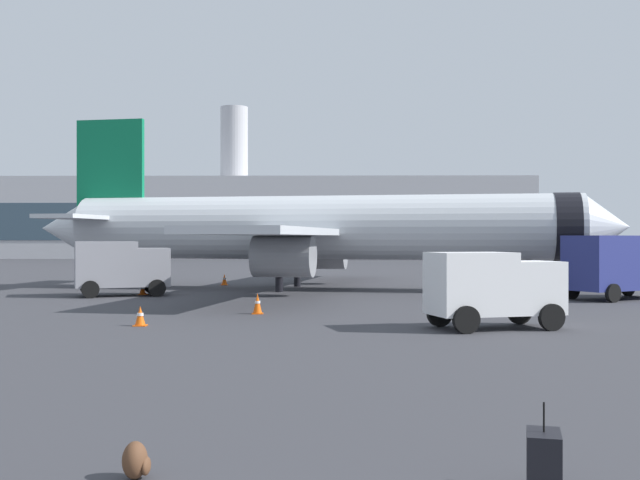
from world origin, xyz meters
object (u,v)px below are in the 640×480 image
safety_cone_near (258,304)px  safety_cone_mid (224,280)px  airplane_at_gate (318,228)px  traveller_backpack (136,461)px  cargo_van (493,286)px  fuel_truck (620,264)px  rolling_suitcase (544,461)px  safety_cone_far (140,316)px  service_truck (121,266)px  safety_cone_outer (143,289)px

safety_cone_near → safety_cone_mid: 19.53m
airplane_at_gate → traveller_backpack: (-1.74, -36.39, -3.42)m
airplane_at_gate → traveller_backpack: size_ratio=74.30×
safety_cone_near → cargo_van: bearing=-30.7°
safety_cone_mid → fuel_truck: bearing=-27.8°
cargo_van → rolling_suitcase: (-2.93, -16.97, -1.06)m
safety_cone_near → safety_cone_far: size_ratio=1.19×
service_truck → safety_cone_mid: service_truck is taller
cargo_van → fuel_truck: bearing=54.7°
safety_cone_outer → safety_cone_far: bearing=-76.7°
service_truck → safety_cone_outer: bearing=44.2°
service_truck → cargo_van: 22.15m
safety_cone_outer → fuel_truck: bearing=-6.3°
fuel_truck → safety_cone_near: (-17.52, -7.83, -1.36)m
fuel_truck → rolling_suitcase: (-12.01, -29.81, -1.38)m
cargo_van → safety_cone_outer: size_ratio=7.79×
service_truck → fuel_truck: 25.75m
airplane_at_gate → safety_cone_far: 20.39m
service_truck → safety_cone_outer: 1.85m
safety_cone_mid → cargo_van: bearing=-62.8°
service_truck → traveller_backpack: (8.62, -31.14, -1.37)m
cargo_van → traveller_backpack: cargo_van is taller
service_truck → safety_cone_near: size_ratio=6.28×
fuel_truck → safety_cone_near: bearing=-155.9°
cargo_van → safety_cone_far: size_ratio=6.77×
airplane_at_gate → safety_cone_far: (-5.89, -19.24, -3.31)m
airplane_at_gate → safety_cone_near: bearing=-98.4°
fuel_truck → safety_cone_mid: fuel_truck is taller
safety_cone_mid → rolling_suitcase: (9.46, -41.11, 0.03)m
cargo_van → safety_cone_near: 9.87m
service_truck → safety_cone_mid: size_ratio=7.13×
airplane_at_gate → cargo_van: (6.25, -19.91, -2.21)m
traveller_backpack → service_truck: bearing=105.5°
service_truck → safety_cone_near: bearing=-49.8°
fuel_truck → cargo_van: bearing=-125.3°
safety_cone_far → safety_cone_outer: (-3.53, 14.91, -0.05)m
fuel_truck → cargo_van: 15.72m
service_truck → cargo_van: service_truck is taller
fuel_truck → safety_cone_mid: 24.30m
cargo_van → safety_cone_mid: size_ratio=6.47×
service_truck → fuel_truck: (25.68, -1.83, 0.16)m
fuel_truck → safety_cone_outer: size_ratio=10.42×
cargo_van → service_truck: bearing=138.6°
rolling_suitcase → service_truck: bearing=113.4°
safety_cone_mid → safety_cone_far: (0.25, -23.47, -0.02)m
fuel_truck → safety_cone_near: 19.24m
traveller_backpack → cargo_van: bearing=64.1°
cargo_van → safety_cone_outer: 22.12m
safety_cone_near → safety_cone_outer: 12.80m
safety_cone_near → safety_cone_outer: safety_cone_near is taller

